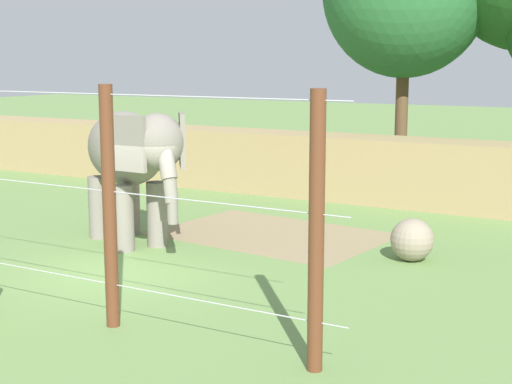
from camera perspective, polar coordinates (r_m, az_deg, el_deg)
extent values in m
plane|color=#6B8E4C|center=(15.87, -10.55, -5.90)|extent=(120.00, 120.00, 0.00)
cube|color=#937F5B|center=(18.87, 1.21, -3.18)|extent=(5.77, 4.32, 0.01)
cube|color=tan|center=(24.04, 4.98, 1.99)|extent=(36.00, 1.80, 1.97)
cylinder|color=gray|center=(17.68, -7.44, -1.67)|extent=(0.47, 0.47, 1.51)
cylinder|color=gray|center=(17.35, -9.92, -1.95)|extent=(0.47, 0.47, 1.51)
cylinder|color=gray|center=(19.06, -9.42, -0.88)|extent=(0.47, 0.47, 1.51)
cylinder|color=gray|center=(18.76, -11.75, -1.13)|extent=(0.47, 0.47, 1.51)
ellipsoid|color=gray|center=(17.98, -9.80, 3.26)|extent=(3.18, 2.63, 1.72)
ellipsoid|color=gray|center=(16.35, -7.42, 3.73)|extent=(1.49, 1.54, 1.24)
cube|color=gray|center=(16.73, -5.57, 3.91)|extent=(0.67, 0.84, 1.18)
cube|color=gray|center=(16.19, -9.66, 3.62)|extent=(0.97, 0.15, 1.18)
cylinder|color=gray|center=(15.99, -6.68, 2.01)|extent=(0.63, 0.55, 0.67)
cylinder|color=gray|center=(15.95, -6.44, 0.27)|extent=(0.47, 0.43, 0.63)
cylinder|color=gray|center=(15.95, -6.27, -1.35)|extent=(0.30, 0.30, 0.59)
cylinder|color=gray|center=(19.43, -11.58, 3.37)|extent=(0.34, 0.25, 0.86)
sphere|color=gray|center=(16.65, 11.64, -3.54)|extent=(0.93, 0.93, 0.93)
cylinder|color=brown|center=(12.25, -10.95, -1.20)|extent=(0.22, 0.22, 3.90)
cylinder|color=brown|center=(10.30, 4.55, -3.15)|extent=(0.22, 0.22, 3.90)
cylinder|color=#B7B7BC|center=(13.95, -17.31, -5.39)|extent=(12.40, 0.02, 0.02)
cylinder|color=#B7B7BC|center=(13.64, -17.64, 0.80)|extent=(12.40, 0.02, 0.02)
cylinder|color=#B7B7BC|center=(13.49, -17.98, 7.19)|extent=(12.40, 0.02, 0.02)
cylinder|color=brown|center=(27.36, 10.85, 5.17)|extent=(0.44, 0.44, 4.21)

